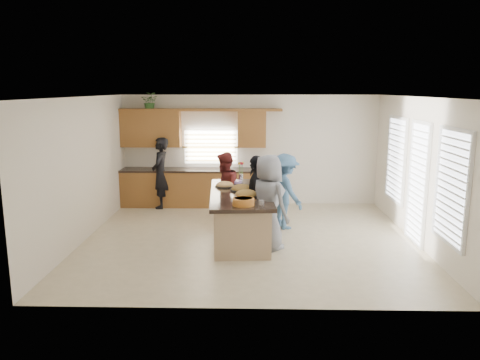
{
  "coord_description": "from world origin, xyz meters",
  "views": [
    {
      "loc": [
        0.04,
        -8.93,
        2.96
      ],
      "look_at": [
        -0.18,
        0.27,
        1.15
      ],
      "focal_mm": 35.0,
      "sensor_mm": 36.0,
      "label": 1
    }
  ],
  "objects_px": {
    "woman_left_mid": "(224,189)",
    "island": "(240,217)",
    "woman_right_front": "(268,202)",
    "woman_left_front": "(257,197)",
    "woman_right_back": "(285,191)",
    "salad_bowl": "(243,201)",
    "woman_left_back": "(161,173)"
  },
  "relations": [
    {
      "from": "woman_right_front",
      "to": "woman_right_back",
      "type": "bearing_deg",
      "value": -58.0
    },
    {
      "from": "woman_left_front",
      "to": "woman_right_front",
      "type": "bearing_deg",
      "value": 17.96
    },
    {
      "from": "island",
      "to": "woman_left_back",
      "type": "bearing_deg",
      "value": 126.32
    },
    {
      "from": "salad_bowl",
      "to": "woman_left_back",
      "type": "height_order",
      "value": "woman_left_back"
    },
    {
      "from": "woman_left_mid",
      "to": "woman_right_back",
      "type": "bearing_deg",
      "value": 80.53
    },
    {
      "from": "island",
      "to": "salad_bowl",
      "type": "distance_m",
      "value": 1.2
    },
    {
      "from": "woman_left_front",
      "to": "woman_right_front",
      "type": "distance_m",
      "value": 0.68
    },
    {
      "from": "woman_left_mid",
      "to": "woman_left_front",
      "type": "height_order",
      "value": "woman_left_front"
    },
    {
      "from": "salad_bowl",
      "to": "woman_right_front",
      "type": "relative_size",
      "value": 0.22
    },
    {
      "from": "woman_right_front",
      "to": "woman_left_back",
      "type": "bearing_deg",
      "value": -0.5
    },
    {
      "from": "island",
      "to": "woman_right_front",
      "type": "height_order",
      "value": "woman_right_front"
    },
    {
      "from": "island",
      "to": "woman_left_mid",
      "type": "height_order",
      "value": "woman_left_mid"
    },
    {
      "from": "woman_right_front",
      "to": "woman_left_front",
      "type": "bearing_deg",
      "value": -23.34
    },
    {
      "from": "island",
      "to": "woman_left_back",
      "type": "xyz_separation_m",
      "value": [
        -2.04,
        2.42,
        0.43
      ]
    },
    {
      "from": "island",
      "to": "woman_right_front",
      "type": "bearing_deg",
      "value": -50.61
    },
    {
      "from": "woman_left_mid",
      "to": "woman_left_front",
      "type": "xyz_separation_m",
      "value": [
        0.69,
        -0.92,
        0.04
      ]
    },
    {
      "from": "woman_left_mid",
      "to": "woman_right_back",
      "type": "relative_size",
      "value": 0.99
    },
    {
      "from": "salad_bowl",
      "to": "woman_right_back",
      "type": "bearing_deg",
      "value": 64.74
    },
    {
      "from": "woman_right_back",
      "to": "salad_bowl",
      "type": "bearing_deg",
      "value": 122.58
    },
    {
      "from": "woman_left_front",
      "to": "woman_right_back",
      "type": "height_order",
      "value": "woman_left_front"
    },
    {
      "from": "woman_left_front",
      "to": "woman_right_front",
      "type": "relative_size",
      "value": 0.94
    },
    {
      "from": "woman_left_mid",
      "to": "woman_right_back",
      "type": "distance_m",
      "value": 1.32
    },
    {
      "from": "woman_left_mid",
      "to": "woman_right_front",
      "type": "relative_size",
      "value": 0.9
    },
    {
      "from": "salad_bowl",
      "to": "woman_left_back",
      "type": "relative_size",
      "value": 0.22
    },
    {
      "from": "woman_right_back",
      "to": "woman_right_front",
      "type": "relative_size",
      "value": 0.9
    },
    {
      "from": "woman_right_back",
      "to": "woman_right_front",
      "type": "bearing_deg",
      "value": 131.01
    },
    {
      "from": "woman_left_mid",
      "to": "island",
      "type": "bearing_deg",
      "value": 21.11
    },
    {
      "from": "woman_right_back",
      "to": "woman_right_front",
      "type": "distance_m",
      "value": 1.39
    },
    {
      "from": "island",
      "to": "woman_left_front",
      "type": "distance_m",
      "value": 0.51
    },
    {
      "from": "woman_left_back",
      "to": "woman_left_mid",
      "type": "height_order",
      "value": "woman_left_back"
    },
    {
      "from": "woman_left_front",
      "to": "salad_bowl",
      "type": "bearing_deg",
      "value": -12.03
    },
    {
      "from": "island",
      "to": "salad_bowl",
      "type": "height_order",
      "value": "salad_bowl"
    }
  ]
}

